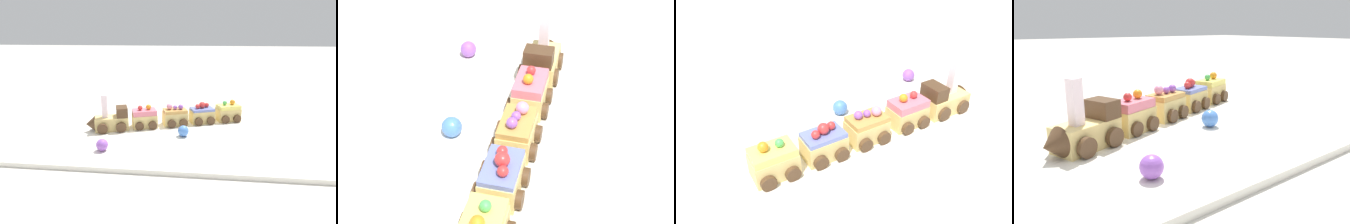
% 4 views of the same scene
% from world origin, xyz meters
% --- Properties ---
extents(ground_plane, '(10.00, 10.00, 0.00)m').
position_xyz_m(ground_plane, '(0.00, 0.00, 0.00)').
color(ground_plane, beige).
extents(display_board, '(0.80, 0.47, 0.01)m').
position_xyz_m(display_board, '(0.00, 0.00, 0.01)').
color(display_board, white).
rests_on(display_board, ground_plane).
extents(cake_train_locomotive, '(0.13, 0.09, 0.11)m').
position_xyz_m(cake_train_locomotive, '(0.19, 0.00, 0.04)').
color(cake_train_locomotive, '#E5C675').
rests_on(cake_train_locomotive, display_board).
extents(cake_car_strawberry, '(0.09, 0.09, 0.07)m').
position_xyz_m(cake_car_strawberry, '(0.09, -0.03, 0.04)').
color(cake_car_strawberry, '#E5C675').
rests_on(cake_car_strawberry, display_board).
extents(cake_car_caramel, '(0.09, 0.09, 0.07)m').
position_xyz_m(cake_car_caramel, '(-0.01, -0.06, 0.04)').
color(cake_car_caramel, '#E5C675').
rests_on(cake_car_caramel, display_board).
extents(cake_car_blueberry, '(0.09, 0.09, 0.07)m').
position_xyz_m(cake_car_blueberry, '(-0.09, -0.10, 0.04)').
color(cake_car_blueberry, '#E5C675').
rests_on(cake_car_blueberry, display_board).
extents(gumball_blue, '(0.03, 0.03, 0.03)m').
position_xyz_m(gumball_blue, '(-0.04, 0.03, 0.03)').
color(gumball_blue, '#4C84E0').
rests_on(gumball_blue, display_board).
extents(gumball_purple, '(0.03, 0.03, 0.03)m').
position_xyz_m(gumball_purple, '(0.16, 0.15, 0.03)').
color(gumball_purple, '#9956C6').
rests_on(gumball_purple, display_board).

